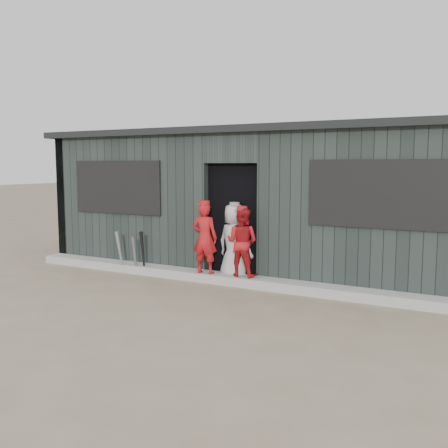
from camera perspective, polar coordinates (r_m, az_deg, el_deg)
The scene contains 9 objects.
ground at distance 6.92m, azimuth -7.15°, elevation -9.80°, with size 80.00×80.00×0.00m, color #776752.
curb at distance 8.40m, azimuth 0.06°, elevation -6.26°, with size 8.00×0.36×0.15m, color #9A9B96.
bat_left at distance 9.30m, azimuth -11.80°, elevation -3.15°, with size 0.07×0.07×0.78m, color #9C9DA5.
bat_mid at distance 9.13m, azimuth -10.15°, elevation -3.56°, with size 0.07×0.07×0.70m, color slate.
bat_right at distance 9.06m, azimuth -9.26°, elevation -3.29°, with size 0.07×0.07×0.81m, color black.
player_red_left at distance 8.38m, azimuth -2.21°, elevation -1.60°, with size 0.44×0.29×1.20m, color #AE1517.
player_red_right at distance 8.17m, azimuth 2.07°, elevation -2.07°, with size 0.55×0.43×1.13m, color #B3161A.
player_grey_back at distance 8.44m, azimuth 1.21°, elevation -2.15°, with size 0.65×0.42×1.32m, color #BCBCBC.
dugout at distance 9.73m, azimuth 4.74°, elevation 2.71°, with size 8.30×3.30×2.62m.
Camera 1 is at (3.85, -5.41, 1.96)m, focal length 40.00 mm.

